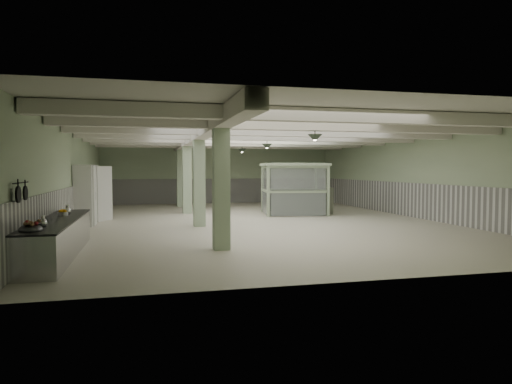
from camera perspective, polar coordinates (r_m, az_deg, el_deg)
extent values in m
plane|color=beige|center=(18.52, 0.28, -3.67)|extent=(20.00, 20.00, 0.00)
cube|color=beige|center=(18.45, 0.28, 7.51)|extent=(14.00, 20.00, 0.02)
cube|color=#ADC29B|center=(28.21, -4.64, 2.28)|extent=(14.00, 0.02, 3.60)
cube|color=#ADC29B|center=(9.03, 15.80, 0.66)|extent=(14.00, 0.02, 3.60)
cube|color=#ADC29B|center=(18.04, -21.86, 1.67)|extent=(0.02, 20.00, 3.60)
cube|color=#ADC29B|center=(21.21, 18.97, 1.89)|extent=(0.02, 20.00, 3.60)
cube|color=white|center=(18.08, -21.71, -1.66)|extent=(0.05, 19.90, 1.50)
cube|color=white|center=(21.24, 18.86, -0.94)|extent=(0.05, 19.90, 1.50)
cube|color=white|center=(28.21, -4.62, 0.14)|extent=(13.90, 0.05, 1.50)
cube|color=white|center=(18.00, -7.52, 6.89)|extent=(0.45, 19.90, 0.40)
cube|color=white|center=(11.34, 9.60, 9.39)|extent=(13.90, 0.35, 0.32)
cube|color=white|center=(13.66, 5.41, 8.32)|extent=(13.90, 0.35, 0.32)
cube|color=white|center=(16.03, 2.46, 7.54)|extent=(13.90, 0.35, 0.32)
cube|color=white|center=(18.44, 0.28, 6.95)|extent=(13.90, 0.35, 0.32)
cube|color=white|center=(20.87, -1.39, 6.49)|extent=(13.90, 0.35, 0.32)
cube|color=white|center=(23.31, -2.71, 6.12)|extent=(13.90, 0.35, 0.32)
cube|color=white|center=(25.77, -3.78, 5.82)|extent=(13.90, 0.35, 0.32)
cube|color=#ABC49E|center=(12.01, -4.38, 1.32)|extent=(0.42, 0.42, 3.60)
cube|color=#ABC49E|center=(16.97, -7.12, 1.79)|extent=(0.42, 0.42, 3.60)
cube|color=#ABC49E|center=(21.94, -8.62, 2.05)|extent=(0.42, 0.42, 3.60)
cube|color=#ABC49E|center=(25.93, -9.41, 2.18)|extent=(0.42, 0.42, 3.60)
cylinder|color=black|center=(10.55, -27.33, 1.03)|extent=(0.02, 1.20, 0.02)
cone|color=#2F3D2D|center=(13.80, 7.38, 6.71)|extent=(0.44, 0.44, 0.22)
cone|color=#2F3D2D|center=(19.03, 1.38, 5.71)|extent=(0.44, 0.44, 0.22)
cone|color=#2F3D2D|center=(23.89, -1.76, 5.16)|extent=(0.44, 0.44, 0.22)
cube|color=#B7B6BB|center=(12.15, -23.59, -5.34)|extent=(0.90, 5.33, 0.88)
cube|color=black|center=(12.10, -23.64, -3.23)|extent=(0.94, 5.37, 0.04)
cylinder|color=#B2B2B7|center=(12.97, -22.99, -2.56)|extent=(0.28, 0.28, 0.09)
cylinder|color=black|center=(10.14, -27.59, -0.29)|extent=(0.04, 0.33, 0.33)
cylinder|color=black|center=(10.67, -26.88, -0.12)|extent=(0.04, 0.30, 0.30)
cube|color=silver|center=(18.84, -20.41, -0.14)|extent=(0.64, 2.58, 2.36)
cube|color=silver|center=(18.21, -19.53, -0.23)|extent=(0.06, 0.97, 2.26)
cube|color=silver|center=(19.48, -18.79, -0.01)|extent=(0.55, 0.86, 2.26)
cube|color=silver|center=(18.21, -19.40, -0.22)|extent=(0.02, 0.05, 0.30)
cube|color=silver|center=(19.38, -19.06, -0.03)|extent=(0.02, 0.05, 0.30)
cube|color=#A2B792|center=(20.10, 1.53, 0.08)|extent=(0.14, 0.14, 2.25)
cube|color=#A2B792|center=(22.33, 0.81, 0.37)|extent=(0.14, 0.14, 2.25)
cube|color=#A2B792|center=(20.61, 9.01, 0.12)|extent=(0.14, 0.14, 2.25)
cube|color=#A2B792|center=(22.80, 7.58, 0.40)|extent=(0.14, 0.14, 2.25)
cube|color=#A2B792|center=(21.39, 4.76, 3.43)|extent=(3.27, 2.89, 0.12)
cube|color=silver|center=(20.35, 5.31, -1.52)|extent=(2.49, 0.41, 1.05)
cube|color=silver|center=(20.29, 5.33, 1.94)|extent=(2.49, 0.41, 1.22)
cube|color=silver|center=(22.56, 4.22, -1.08)|extent=(2.49, 0.41, 1.05)
cube|color=silver|center=(22.50, 4.23, 2.05)|extent=(2.49, 0.41, 1.22)
cube|color=silver|center=(21.25, 1.15, -1.32)|extent=(0.35, 2.04, 1.05)
cube|color=silver|center=(21.19, 1.15, 2.00)|extent=(0.35, 2.04, 1.22)
cube|color=silver|center=(21.74, 8.25, -1.25)|extent=(0.35, 2.04, 1.05)
cube|color=silver|center=(21.68, 8.27, 1.99)|extent=(0.35, 2.04, 1.22)
cube|color=#5F6554|center=(21.75, 8.91, -1.06)|extent=(0.45, 0.61, 1.25)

